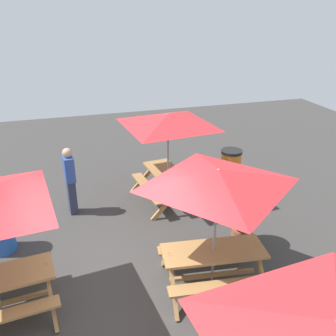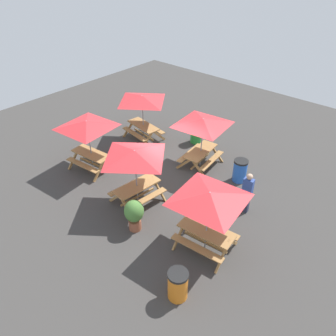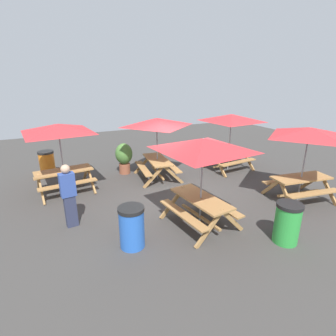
{
  "view_description": "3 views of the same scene",
  "coord_description": "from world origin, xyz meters",
  "px_view_note": "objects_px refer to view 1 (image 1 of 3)",
  "views": [
    {
      "loc": [
        4.89,
        -0.54,
        4.69
      ],
      "look_at": [
        -3.31,
        1.92,
        0.9
      ],
      "focal_mm": 40.0,
      "sensor_mm": 36.0,
      "label": 1
    },
    {
      "loc": [
        -7.24,
        8.25,
        8.26
      ],
      "look_at": [
        -0.27,
        0.28,
        0.9
      ],
      "focal_mm": 35.0,
      "sensor_mm": 36.0,
      "label": 2
    },
    {
      "loc": [
        -3.68,
        -6.93,
        3.63
      ],
      "look_at": [
        -0.27,
        0.28,
        0.9
      ],
      "focal_mm": 28.0,
      "sensor_mm": 36.0,
      "label": 3
    }
  ],
  "objects_px": {
    "trash_bin_orange": "(231,166)",
    "picnic_table_1": "(168,126)",
    "person_standing": "(70,179)",
    "picnic_table_0": "(217,187)",
    "potted_plant_0": "(244,215)"
  },
  "relations": [
    {
      "from": "trash_bin_orange",
      "to": "picnic_table_1",
      "type": "bearing_deg",
      "value": -76.44
    },
    {
      "from": "picnic_table_1",
      "to": "person_standing",
      "type": "distance_m",
      "value": 2.63
    },
    {
      "from": "picnic_table_1",
      "to": "trash_bin_orange",
      "type": "distance_m",
      "value": 2.52
    },
    {
      "from": "picnic_table_0",
      "to": "person_standing",
      "type": "xyz_separation_m",
      "value": [
        -3.36,
        -2.22,
        -1.1
      ]
    },
    {
      "from": "picnic_table_0",
      "to": "picnic_table_1",
      "type": "xyz_separation_m",
      "value": [
        -3.3,
        0.16,
        0.0
      ]
    },
    {
      "from": "potted_plant_0",
      "to": "person_standing",
      "type": "xyz_separation_m",
      "value": [
        -2.38,
        -3.31,
        0.18
      ]
    },
    {
      "from": "picnic_table_1",
      "to": "potted_plant_0",
      "type": "height_order",
      "value": "picnic_table_1"
    },
    {
      "from": "potted_plant_0",
      "to": "person_standing",
      "type": "height_order",
      "value": "person_standing"
    },
    {
      "from": "picnic_table_0",
      "to": "person_standing",
      "type": "bearing_deg",
      "value": 130.39
    },
    {
      "from": "trash_bin_orange",
      "to": "potted_plant_0",
      "type": "height_order",
      "value": "potted_plant_0"
    },
    {
      "from": "picnic_table_0",
      "to": "person_standing",
      "type": "height_order",
      "value": "picnic_table_0"
    },
    {
      "from": "potted_plant_0",
      "to": "picnic_table_1",
      "type": "bearing_deg",
      "value": -158.42
    },
    {
      "from": "person_standing",
      "to": "picnic_table_1",
      "type": "bearing_deg",
      "value": 81.55
    },
    {
      "from": "picnic_table_1",
      "to": "trash_bin_orange",
      "type": "relative_size",
      "value": 2.87
    },
    {
      "from": "picnic_table_0",
      "to": "potted_plant_0",
      "type": "distance_m",
      "value": 1.94
    }
  ]
}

